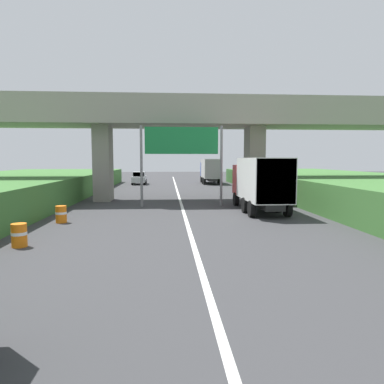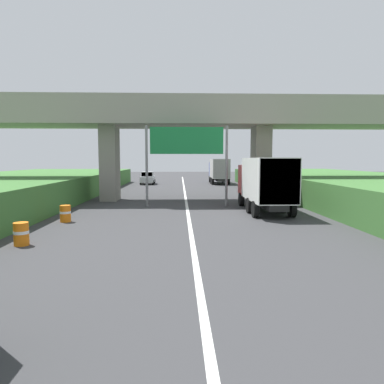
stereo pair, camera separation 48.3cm
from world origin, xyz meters
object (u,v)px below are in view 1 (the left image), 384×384
at_px(overhead_highway_sign, 182,146).
at_px(truck_red, 260,181).
at_px(car_silver, 139,178).
at_px(construction_barrel_3, 61,214).
at_px(truck_blue, 210,170).
at_px(construction_barrel_2, 19,235).

distance_m(overhead_highway_sign, truck_red, 6.14).
bearing_deg(overhead_highway_sign, car_silver, 102.22).
bearing_deg(construction_barrel_3, truck_red, 16.11).
bearing_deg(truck_blue, overhead_highway_sign, -101.92).
xyz_separation_m(truck_red, construction_barrel_3, (-11.53, -3.33, -1.47)).
xyz_separation_m(truck_blue, construction_barrel_3, (-11.59, -29.73, -1.47)).
bearing_deg(truck_red, truck_blue, 89.87).
bearing_deg(truck_red, car_silver, 111.06).
distance_m(truck_blue, construction_barrel_2, 36.73).
xyz_separation_m(overhead_highway_sign, truck_blue, (4.97, 23.55, -2.34)).
bearing_deg(truck_blue, car_silver, -174.53).
xyz_separation_m(construction_barrel_2, construction_barrel_3, (0.03, 5.08, 0.00)).
bearing_deg(construction_barrel_2, overhead_highway_sign, 59.44).
bearing_deg(construction_barrel_3, construction_barrel_2, -90.34).
height_order(truck_red, truck_blue, same).
height_order(truck_red, construction_barrel_2, truck_red).
height_order(construction_barrel_2, construction_barrel_3, same).
relative_size(overhead_highway_sign, truck_red, 0.81).
relative_size(car_silver, construction_barrel_3, 4.56).
bearing_deg(truck_blue, truck_red, -90.13).
distance_m(car_silver, construction_barrel_2, 33.92).
bearing_deg(construction_barrel_2, truck_red, 36.05).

